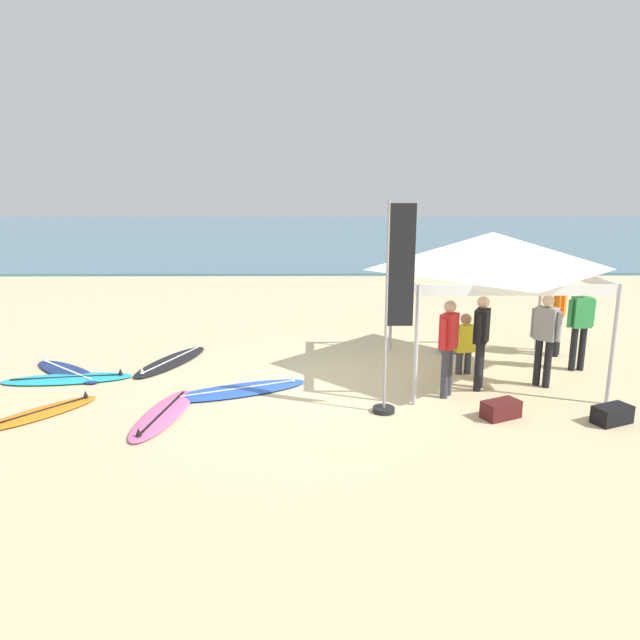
{
  "coord_description": "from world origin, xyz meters",
  "views": [
    {
      "loc": [
        -0.27,
        -10.41,
        3.69
      ],
      "look_at": [
        -0.15,
        0.87,
        1.0
      ],
      "focal_mm": 33.1,
      "sensor_mm": 36.0,
      "label": 1
    }
  ],
  "objects_px": {
    "surfboard_black": "(171,361)",
    "surfboard_cyan": "(68,379)",
    "canopy_tent": "(491,251)",
    "person_black": "(481,336)",
    "cooler_box": "(452,344)",
    "person_green": "(580,322)",
    "gear_bag_near_tent": "(612,414)",
    "person_red": "(448,342)",
    "person_yellow": "(465,341)",
    "surfboard_blue": "(238,390)",
    "person_grey": "(545,334)",
    "gear_bag_by_pole": "(501,409)",
    "surfboard_pink": "(163,414)",
    "surfboard_navy": "(67,371)",
    "surfboard_orange": "(41,413)",
    "person_orange": "(559,311)",
    "banner_flag": "(393,318)"
  },
  "relations": [
    {
      "from": "surfboard_black",
      "to": "surfboard_cyan",
      "type": "relative_size",
      "value": 0.97
    },
    {
      "from": "canopy_tent",
      "to": "person_black",
      "type": "relative_size",
      "value": 1.98
    },
    {
      "from": "cooler_box",
      "to": "surfboard_black",
      "type": "bearing_deg",
      "value": -173.15
    },
    {
      "from": "canopy_tent",
      "to": "person_green",
      "type": "height_order",
      "value": "canopy_tent"
    },
    {
      "from": "gear_bag_near_tent",
      "to": "surfboard_black",
      "type": "bearing_deg",
      "value": 157.46
    },
    {
      "from": "person_red",
      "to": "cooler_box",
      "type": "height_order",
      "value": "person_red"
    },
    {
      "from": "person_yellow",
      "to": "surfboard_blue",
      "type": "bearing_deg",
      "value": -166.84
    },
    {
      "from": "surfboard_black",
      "to": "gear_bag_near_tent",
      "type": "height_order",
      "value": "gear_bag_near_tent"
    },
    {
      "from": "person_grey",
      "to": "person_black",
      "type": "bearing_deg",
      "value": -172.73
    },
    {
      "from": "canopy_tent",
      "to": "person_black",
      "type": "bearing_deg",
      "value": -111.57
    },
    {
      "from": "canopy_tent",
      "to": "gear_bag_near_tent",
      "type": "height_order",
      "value": "canopy_tent"
    },
    {
      "from": "surfboard_cyan",
      "to": "person_black",
      "type": "relative_size",
      "value": 1.43
    },
    {
      "from": "canopy_tent",
      "to": "gear_bag_by_pole",
      "type": "distance_m",
      "value": 3.16
    },
    {
      "from": "canopy_tent",
      "to": "person_grey",
      "type": "height_order",
      "value": "canopy_tent"
    },
    {
      "from": "surfboard_pink",
      "to": "gear_bag_by_pole",
      "type": "relative_size",
      "value": 3.76
    },
    {
      "from": "surfboard_navy",
      "to": "canopy_tent",
      "type": "bearing_deg",
      "value": -0.72
    },
    {
      "from": "surfboard_navy",
      "to": "gear_bag_by_pole",
      "type": "relative_size",
      "value": 3.3
    },
    {
      "from": "surfboard_pink",
      "to": "gear_bag_near_tent",
      "type": "bearing_deg",
      "value": -2.72
    },
    {
      "from": "person_black",
      "to": "person_red",
      "type": "bearing_deg",
      "value": -152.18
    },
    {
      "from": "surfboard_cyan",
      "to": "surfboard_orange",
      "type": "distance_m",
      "value": 1.69
    },
    {
      "from": "surfboard_navy",
      "to": "person_orange",
      "type": "distance_m",
      "value": 10.15
    },
    {
      "from": "banner_flag",
      "to": "gear_bag_by_pole",
      "type": "xyz_separation_m",
      "value": [
        1.72,
        -0.25,
        -1.43
      ]
    },
    {
      "from": "surfboard_cyan",
      "to": "gear_bag_by_pole",
      "type": "xyz_separation_m",
      "value": [
        7.62,
        -1.86,
        0.1
      ]
    },
    {
      "from": "banner_flag",
      "to": "person_green",
      "type": "bearing_deg",
      "value": 28.28
    },
    {
      "from": "person_orange",
      "to": "person_yellow",
      "type": "distance_m",
      "value": 2.61
    },
    {
      "from": "canopy_tent",
      "to": "cooler_box",
      "type": "bearing_deg",
      "value": 101.68
    },
    {
      "from": "person_grey",
      "to": "surfboard_blue",
      "type": "bearing_deg",
      "value": -177.27
    },
    {
      "from": "surfboard_black",
      "to": "cooler_box",
      "type": "xyz_separation_m",
      "value": [
        5.97,
        0.72,
        0.16
      ]
    },
    {
      "from": "cooler_box",
      "to": "gear_bag_by_pole",
      "type": "bearing_deg",
      "value": -90.7
    },
    {
      "from": "gear_bag_by_pole",
      "to": "person_green",
      "type": "bearing_deg",
      "value": 46.8
    },
    {
      "from": "gear_bag_near_tent",
      "to": "gear_bag_by_pole",
      "type": "xyz_separation_m",
      "value": [
        -1.67,
        0.23,
        0.0
      ]
    },
    {
      "from": "person_grey",
      "to": "person_yellow",
      "type": "relative_size",
      "value": 1.43
    },
    {
      "from": "surfboard_orange",
      "to": "person_orange",
      "type": "xyz_separation_m",
      "value": [
        9.62,
        3.21,
        0.95
      ]
    },
    {
      "from": "person_red",
      "to": "person_yellow",
      "type": "relative_size",
      "value": 1.43
    },
    {
      "from": "canopy_tent",
      "to": "surfboard_navy",
      "type": "distance_m",
      "value": 8.48
    },
    {
      "from": "person_yellow",
      "to": "gear_bag_near_tent",
      "type": "bearing_deg",
      "value": -54.6
    },
    {
      "from": "person_grey",
      "to": "gear_bag_near_tent",
      "type": "height_order",
      "value": "person_grey"
    },
    {
      "from": "person_yellow",
      "to": "person_grey",
      "type": "bearing_deg",
      "value": -30.37
    },
    {
      "from": "person_yellow",
      "to": "gear_bag_by_pole",
      "type": "bearing_deg",
      "value": -88.49
    },
    {
      "from": "canopy_tent",
      "to": "cooler_box",
      "type": "xyz_separation_m",
      "value": [
        -0.3,
        1.45,
        -2.19
      ]
    },
    {
      "from": "surfboard_blue",
      "to": "person_orange",
      "type": "height_order",
      "value": "person_orange"
    },
    {
      "from": "canopy_tent",
      "to": "surfboard_blue",
      "type": "relative_size",
      "value": 1.3
    },
    {
      "from": "surfboard_black",
      "to": "surfboard_navy",
      "type": "bearing_deg",
      "value": -161.63
    },
    {
      "from": "gear_bag_near_tent",
      "to": "surfboard_pink",
      "type": "bearing_deg",
      "value": 177.28
    },
    {
      "from": "surfboard_blue",
      "to": "surfboard_pink",
      "type": "distance_m",
      "value": 1.53
    },
    {
      "from": "surfboard_orange",
      "to": "person_green",
      "type": "xyz_separation_m",
      "value": [
        9.62,
        2.2,
        0.95
      ]
    },
    {
      "from": "banner_flag",
      "to": "surfboard_cyan",
      "type": "bearing_deg",
      "value": 164.78
    },
    {
      "from": "surfboard_navy",
      "to": "surfboard_cyan",
      "type": "bearing_deg",
      "value": -66.81
    },
    {
      "from": "surfboard_cyan",
      "to": "cooler_box",
      "type": "bearing_deg",
      "value": 13.1
    },
    {
      "from": "surfboard_pink",
      "to": "person_yellow",
      "type": "xyz_separation_m",
      "value": [
        5.34,
        2.09,
        0.62
      ]
    }
  ]
}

